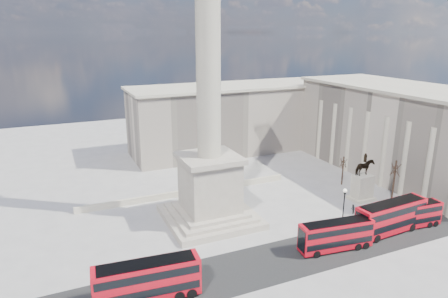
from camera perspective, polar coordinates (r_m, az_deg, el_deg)
ground at (r=61.46m, az=-0.24°, el=-11.89°), size 180.00×180.00×0.00m
asphalt_road at (r=55.90m, az=8.91°, el=-15.20°), size 120.00×9.00×0.01m
nelsons_column at (r=60.95m, az=-2.14°, el=0.96°), size 14.00×14.00×49.85m
balustrade_wall at (r=74.77m, az=-5.18°, el=-6.16°), size 40.00×0.60×1.10m
building_east at (r=91.59m, az=23.76°, el=2.48°), size 19.00×46.00×18.60m
building_northeast at (r=101.00m, az=1.07°, el=4.47°), size 51.00×17.00×16.60m
red_bus_a at (r=47.50m, az=-10.80°, el=-17.97°), size 12.00×3.71×4.79m
red_bus_b at (r=58.26m, az=15.74°, el=-11.75°), size 10.73×3.61×4.27m
red_bus_c at (r=65.38m, az=22.78°, el=-8.91°), size 12.33×3.55×4.94m
red_bus_d at (r=68.50m, az=25.27°, el=-8.54°), size 9.94×3.10×3.97m
victorian_lamp at (r=62.96m, az=16.72°, el=-7.83°), size 0.59×0.59×6.84m
equestrian_statue at (r=75.76m, az=19.20°, el=-4.70°), size 4.23×3.17×8.75m
bare_tree_near at (r=76.21m, az=23.31°, el=-2.47°), size 1.81×1.81×7.93m
bare_tree_mid at (r=81.39m, az=16.70°, el=-1.73°), size 1.60×1.60×6.08m
bare_tree_far at (r=90.72m, az=22.24°, el=0.04°), size 1.72×1.72×7.01m
pedestrian_walking at (r=61.60m, az=12.90°, el=-11.29°), size 0.80×0.69×1.86m
pedestrian_standing at (r=70.42m, az=17.91°, el=-8.16°), size 1.00×1.00×1.64m
pedestrian_crossing at (r=61.50m, az=12.76°, el=-11.34°), size 0.90×1.16×1.83m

